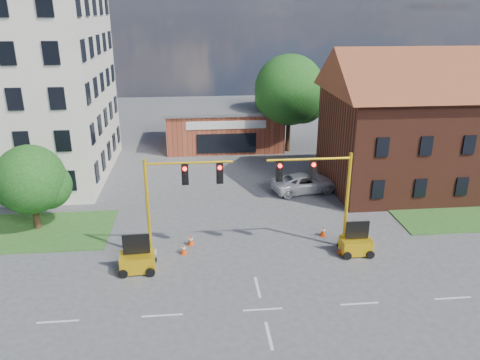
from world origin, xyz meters
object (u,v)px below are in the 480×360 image
Objects in this scene: trailer_west at (138,260)px; pickup_white at (305,183)px; signal_mast_east at (321,190)px; signal_mast_west at (176,195)px; trailer_east at (356,244)px.

pickup_white is at bearing 38.94° from trailer_west.
signal_mast_east reaches higher than pickup_white.
signal_mast_east is at bearing 160.61° from pickup_white.
signal_mast_west reaches higher than trailer_east.
signal_mast_east is (8.71, 0.00, 0.00)m from signal_mast_west.
trailer_east is at bearing -0.26° from trailer_west.
signal_mast_west reaches higher than pickup_white.
trailer_east is at bearing 172.76° from pickup_white.
trailer_west is 1.06× the size of trailer_east.
trailer_west is (-10.97, -1.68, -3.23)m from signal_mast_east.
signal_mast_west is 11.34m from trailer_east.
trailer_west is at bearing 120.88° from pickup_white.
signal_mast_west is 2.81× the size of trailer_west.
trailer_east is at bearing -24.47° from signal_mast_east.
signal_mast_west is 1.00× the size of signal_mast_east.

